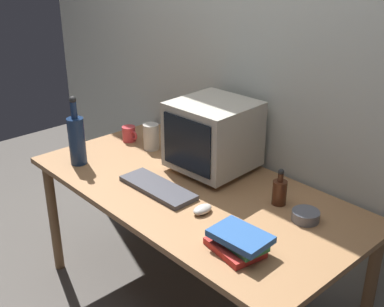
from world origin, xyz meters
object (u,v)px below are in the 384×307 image
(bottle_tall, at_px, (77,139))
(bottle_short, at_px, (280,191))
(book_stack, at_px, (238,241))
(metal_canister, at_px, (151,137))
(crt_monitor, at_px, (213,136))
(computer_mouse, at_px, (202,209))
(keyboard, at_px, (158,188))
(cd_spindle, at_px, (306,216))
(mug, at_px, (129,134))

(bottle_tall, bearing_deg, bottle_short, 24.10)
(book_stack, relative_size, metal_canister, 1.68)
(crt_monitor, height_order, computer_mouse, crt_monitor)
(keyboard, distance_m, cd_spindle, 0.71)
(book_stack, bearing_deg, mug, 163.90)
(crt_monitor, relative_size, mug, 3.39)
(cd_spindle, bearing_deg, computer_mouse, -140.43)
(bottle_tall, xyz_separation_m, metal_canister, (0.11, 0.41, -0.07))
(computer_mouse, relative_size, book_stack, 0.40)
(book_stack, xyz_separation_m, metal_canister, (-1.01, 0.37, 0.03))
(computer_mouse, bearing_deg, metal_canister, 156.26)
(computer_mouse, distance_m, mug, 0.93)
(bottle_tall, bearing_deg, mug, 100.52)
(crt_monitor, height_order, metal_canister, crt_monitor)
(book_stack, height_order, cd_spindle, book_stack)
(crt_monitor, distance_m, computer_mouse, 0.48)
(keyboard, height_order, bottle_tall, bottle_tall)
(crt_monitor, distance_m, bottle_short, 0.48)
(keyboard, relative_size, computer_mouse, 4.20)
(bottle_tall, relative_size, metal_canister, 2.52)
(book_stack, height_order, metal_canister, metal_canister)
(mug, relative_size, metal_canister, 0.80)
(crt_monitor, xyz_separation_m, book_stack, (0.58, -0.44, -0.15))
(keyboard, xyz_separation_m, cd_spindle, (0.65, 0.30, 0.01))
(crt_monitor, distance_m, keyboard, 0.40)
(computer_mouse, distance_m, metal_canister, 0.77)
(book_stack, distance_m, mug, 1.24)
(crt_monitor, bearing_deg, bottle_short, -3.37)
(crt_monitor, xyz_separation_m, metal_canister, (-0.43, -0.07, -0.12))
(bottle_short, relative_size, cd_spindle, 1.48)
(book_stack, bearing_deg, metal_canister, 159.95)
(crt_monitor, height_order, bottle_tall, bottle_tall)
(bottle_tall, relative_size, bottle_short, 2.13)
(crt_monitor, relative_size, computer_mouse, 4.07)
(bottle_short, xyz_separation_m, cd_spindle, (0.17, -0.03, -0.04))
(crt_monitor, xyz_separation_m, mug, (-0.62, -0.09, -0.15))
(bottle_tall, bearing_deg, cd_spindle, 19.72)
(bottle_tall, xyz_separation_m, book_stack, (1.12, 0.04, -0.10))
(cd_spindle, height_order, metal_canister, metal_canister)
(crt_monitor, distance_m, cd_spindle, 0.65)
(computer_mouse, height_order, metal_canister, metal_canister)
(metal_canister, bearing_deg, cd_spindle, 0.49)
(keyboard, xyz_separation_m, mug, (-0.60, 0.26, 0.03))
(computer_mouse, bearing_deg, crt_monitor, 126.89)
(crt_monitor, bearing_deg, mug, -171.67)
(crt_monitor, relative_size, bottle_tall, 1.08)
(crt_monitor, bearing_deg, keyboard, -93.17)
(computer_mouse, relative_size, bottle_tall, 0.26)
(computer_mouse, relative_size, cd_spindle, 0.83)
(computer_mouse, height_order, bottle_short, bottle_short)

